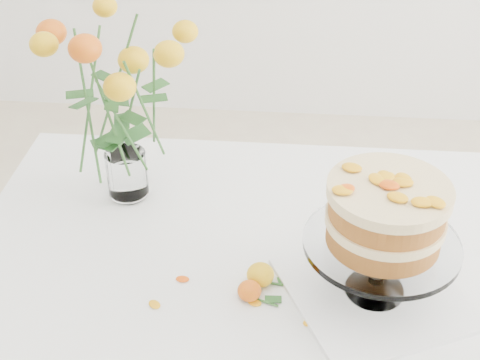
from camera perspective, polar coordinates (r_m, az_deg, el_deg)
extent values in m
cube|color=tan|center=(1.32, 6.79, -8.49)|extent=(1.40, 0.90, 0.04)
cylinder|color=tan|center=(1.93, -13.06, -7.88)|extent=(0.06, 0.06, 0.71)
cube|color=white|center=(1.31, 6.86, -7.76)|extent=(1.42, 0.92, 0.01)
cube|color=white|center=(1.73, 6.44, -0.03)|extent=(1.42, 0.01, 0.20)
cube|color=white|center=(1.27, 11.34, -9.40)|extent=(0.39, 0.39, 0.01)
cylinder|color=silver|center=(1.22, 11.71, -7.08)|extent=(0.03, 0.03, 0.09)
cylinder|color=silver|center=(1.19, 11.98, -5.28)|extent=(0.27, 0.27, 0.01)
cylinder|color=brown|center=(1.17, 12.13, -4.33)|extent=(0.22, 0.22, 0.04)
cylinder|color=#FFE1A4|center=(1.16, 12.30, -3.24)|extent=(0.23, 0.23, 0.02)
cylinder|color=brown|center=(1.14, 12.47, -2.11)|extent=(0.22, 0.22, 0.04)
cylinder|color=#FFE1A4|center=(1.12, 12.66, -0.91)|extent=(0.23, 0.23, 0.02)
cylinder|color=silver|center=(1.50, -9.42, -1.18)|extent=(0.07, 0.07, 0.01)
cylinder|color=silver|center=(1.47, -9.62, 0.57)|extent=(0.09, 0.09, 0.10)
ellipsoid|color=#F4AF15|center=(1.25, 1.75, -8.08)|extent=(0.05, 0.05, 0.04)
cylinder|color=#306227|center=(1.26, 3.38, -8.92)|extent=(0.06, 0.01, 0.01)
ellipsoid|color=orange|center=(1.23, 0.81, -9.43)|extent=(0.04, 0.04, 0.04)
cylinder|color=#306227|center=(1.23, 2.13, -10.39)|extent=(0.05, 0.02, 0.00)
ellipsoid|color=#FFAA10|center=(1.23, 1.26, -10.44)|extent=(0.03, 0.02, 0.00)
ellipsoid|color=#FFAA10|center=(1.20, 5.99, -12.02)|extent=(0.03, 0.02, 0.00)
ellipsoid|color=#FFAA10|center=(1.18, 7.99, -13.50)|extent=(0.03, 0.02, 0.00)
ellipsoid|color=#FFAA10|center=(1.28, -4.93, -8.44)|extent=(0.03, 0.02, 0.00)
ellipsoid|color=#FFAA10|center=(1.24, -7.31, -10.50)|extent=(0.03, 0.02, 0.00)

